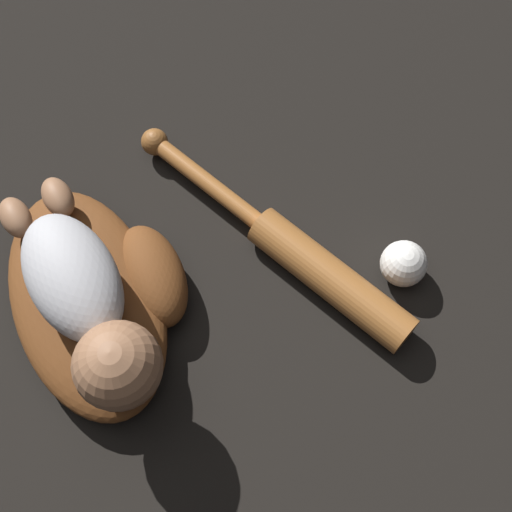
{
  "coord_description": "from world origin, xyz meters",
  "views": [
    {
      "loc": [
        0.44,
        0.15,
        1.0
      ],
      "look_at": [
        0.05,
        0.3,
        0.07
      ],
      "focal_mm": 50.0,
      "sensor_mm": 36.0,
      "label": 1
    }
  ],
  "objects_px": {
    "baseball_bat": "(301,256)",
    "baby_figure": "(86,304)",
    "baseball": "(404,264)",
    "baseball_glove": "(98,296)"
  },
  "relations": [
    {
      "from": "baseball_bat",
      "to": "baseball",
      "type": "relative_size",
      "value": 6.9
    },
    {
      "from": "baseball_glove",
      "to": "baseball_bat",
      "type": "height_order",
      "value": "baseball_glove"
    },
    {
      "from": "baseball_glove",
      "to": "baseball",
      "type": "bearing_deg",
      "value": 74.43
    },
    {
      "from": "baseball_glove",
      "to": "baseball_bat",
      "type": "xyz_separation_m",
      "value": [
        0.05,
        0.3,
        -0.01
      ]
    },
    {
      "from": "baseball_bat",
      "to": "baseball",
      "type": "height_order",
      "value": "baseball"
    },
    {
      "from": "baby_figure",
      "to": "baseball_bat",
      "type": "bearing_deg",
      "value": 89.16
    },
    {
      "from": "baseball",
      "to": "baby_figure",
      "type": "bearing_deg",
      "value": -99.68
    },
    {
      "from": "baseball",
      "to": "baseball_glove",
      "type": "bearing_deg",
      "value": -105.57
    },
    {
      "from": "baseball_bat",
      "to": "baby_figure",
      "type": "bearing_deg",
      "value": -90.84
    },
    {
      "from": "baby_figure",
      "to": "baseball",
      "type": "height_order",
      "value": "baby_figure"
    }
  ]
}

